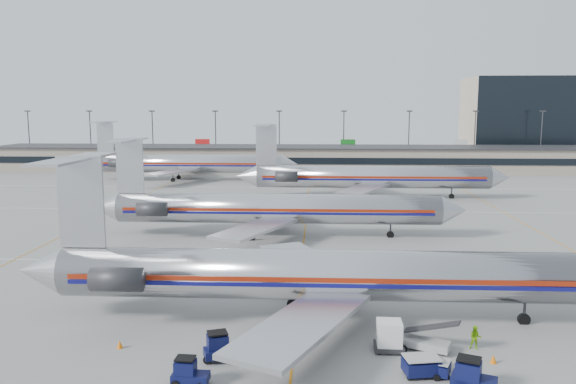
# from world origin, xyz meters

# --- Properties ---
(ground) EXTENTS (260.00, 260.00, 0.00)m
(ground) POSITION_xyz_m (0.00, 0.00, 0.00)
(ground) COLOR gray
(ground) RESTS_ON ground
(apron_markings) EXTENTS (160.00, 0.15, 0.02)m
(apron_markings) POSITION_xyz_m (0.00, 10.00, 0.01)
(apron_markings) COLOR silver
(apron_markings) RESTS_ON ground
(terminal) EXTENTS (162.00, 17.00, 6.25)m
(terminal) POSITION_xyz_m (0.00, 97.97, 3.16)
(terminal) COLOR gray
(terminal) RESTS_ON ground
(light_mast_row) EXTENTS (163.60, 0.40, 15.28)m
(light_mast_row) POSITION_xyz_m (0.00, 112.00, 8.58)
(light_mast_row) COLOR #38383D
(light_mast_row) RESTS_ON ground
(distant_building) EXTENTS (30.00, 20.00, 25.00)m
(distant_building) POSITION_xyz_m (62.00, 128.00, 12.50)
(distant_building) COLOR tan
(distant_building) RESTS_ON ground
(jet_foreground) EXTENTS (46.86, 27.59, 12.27)m
(jet_foreground) POSITION_xyz_m (1.64, -5.55, 3.56)
(jet_foreground) COLOR silver
(jet_foreground) RESTS_ON ground
(jet_second_row) EXTENTS (46.23, 27.22, 12.10)m
(jet_second_row) POSITION_xyz_m (-4.26, 22.22, 3.51)
(jet_second_row) COLOR silver
(jet_second_row) RESTS_ON ground
(jet_third_row) EXTENTS (48.03, 29.54, 13.13)m
(jet_third_row) POSITION_xyz_m (10.28, 53.38, 3.81)
(jet_third_row) COLOR silver
(jet_third_row) RESTS_ON ground
(jet_back_row) EXTENTS (47.93, 29.48, 13.11)m
(jet_back_row) POSITION_xyz_m (-27.47, 76.38, 3.81)
(jet_back_row) COLOR silver
(jet_back_row) RESTS_ON ground
(tug_left) EXTENTS (2.13, 1.15, 1.69)m
(tug_left) POSITION_xyz_m (-5.74, -15.94, 0.77)
(tug_left) COLOR #0A0E38
(tug_left) RESTS_ON ground
(tug_center) EXTENTS (2.56, 1.87, 1.87)m
(tug_center) POSITION_xyz_m (-4.47, -12.67, 0.85)
(tug_center) COLOR #0A0E38
(tug_center) RESTS_ON ground
(tug_right) EXTENTS (2.68, 2.05, 1.96)m
(tug_right) POSITION_xyz_m (10.08, -15.80, 0.89)
(tug_right) COLOR #0A0E38
(tug_right) RESTS_ON ground
(cart_inner) EXTENTS (2.03, 1.75, 0.97)m
(cart_inner) POSITION_xyz_m (8.47, -13.98, 0.52)
(cart_inner) COLOR #0A0E38
(cart_inner) RESTS_ON ground
(cart_outer) EXTENTS (2.28, 1.75, 1.18)m
(cart_outer) POSITION_xyz_m (7.67, -14.07, 0.62)
(cart_outer) COLOR #0A0E38
(cart_outer) RESTS_ON ground
(uld_container) EXTENTS (1.94, 1.63, 2.01)m
(uld_container) POSITION_xyz_m (6.21, -10.67, 1.01)
(uld_container) COLOR #2D2D30
(uld_container) RESTS_ON ground
(belt_loader) EXTENTS (4.24, 2.60, 2.18)m
(belt_loader) POSITION_xyz_m (8.47, -10.37, 0.58)
(belt_loader) COLOR #9E9E9E
(belt_loader) RESTS_ON ground
(ramp_worker_near) EXTENTS (0.79, 0.85, 1.94)m
(ramp_worker_near) POSITION_xyz_m (6.54, -10.08, 0.97)
(ramp_worker_near) COLOR #8AD614
(ramp_worker_near) RESTS_ON ground
(ramp_worker_far) EXTENTS (0.89, 0.77, 1.58)m
(ramp_worker_far) POSITION_xyz_m (11.87, -10.14, 0.79)
(ramp_worker_far) COLOR #8AD514
(ramp_worker_far) RESTS_ON ground
(cone_right) EXTENTS (0.53, 0.53, 0.56)m
(cone_right) POSITION_xyz_m (12.43, -12.16, 0.28)
(cone_right) COLOR orange
(cone_right) RESTS_ON ground
(cone_left) EXTENTS (0.49, 0.49, 0.55)m
(cone_left) POSITION_xyz_m (-11.40, -11.16, 0.27)
(cone_left) COLOR orange
(cone_left) RESTS_ON ground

